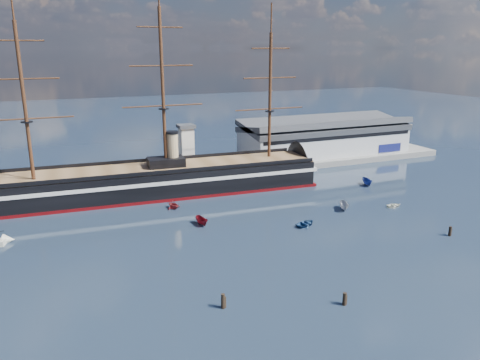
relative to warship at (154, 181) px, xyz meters
name	(u,v)px	position (x,y,z in m)	size (l,w,h in m)	color
ground	(214,212)	(10.63, -20.00, -4.04)	(600.00, 600.00, 0.00)	#1E2C3F
quay	(205,173)	(20.63, 16.00, -4.04)	(180.00, 18.00, 2.00)	slate
warehouse	(325,137)	(68.63, 20.00, 3.95)	(63.00, 21.00, 11.60)	#B7BABC
quay_tower	(187,148)	(13.63, 13.00, 5.72)	(5.00, 5.00, 15.00)	silver
warship	(154,181)	(0.00, 0.00, 0.00)	(113.37, 21.91, 53.94)	black
motorboat_a	(202,225)	(4.80, -27.55, -4.04)	(5.79, 2.12, 2.32)	maroon
motorboat_b	(306,226)	(26.76, -37.40, -4.04)	(3.34, 1.34, 1.56)	navy
motorboat_c	(344,210)	(41.28, -31.77, -4.04)	(6.22, 2.28, 2.49)	gray
motorboat_d	(174,208)	(1.80, -13.68, -4.04)	(6.68, 2.90, 2.45)	maroon
motorboat_e	(394,207)	(54.69, -34.80, -4.04)	(2.55, 1.02, 1.19)	white
motorboat_f	(367,185)	(60.67, -15.99, -4.04)	(6.37, 2.34, 2.55)	navy
piling_near_left	(223,308)	(-3.66, -63.17, -4.04)	(0.64, 0.64, 3.18)	black
piling_near_mid	(344,305)	(14.48, -69.87, -4.04)	(0.64, 0.64, 2.86)	black
piling_far_right	(449,236)	(52.56, -54.98, -4.04)	(0.64, 0.64, 2.84)	black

